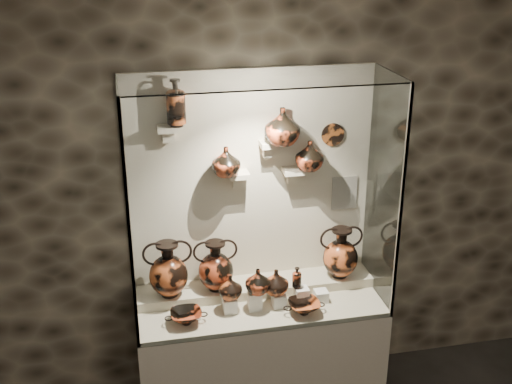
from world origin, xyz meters
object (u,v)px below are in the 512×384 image
Objects in this scene: ovoid_vase_c at (310,155)px; lekythos_tall at (176,100)px; jug_c at (276,282)px; amphora_left at (168,269)px; kylix_left at (186,316)px; kylix_right at (304,306)px; jug_a at (230,287)px; lekythos_small at (297,276)px; jug_b at (258,281)px; ovoid_vase_b at (282,126)px; amphora_right at (341,252)px; ovoid_vase_a at (226,161)px; amphora_mid at (216,266)px.

lekythos_tall is at bearing -163.32° from ovoid_vase_c.
ovoid_vase_c is at bearing 57.45° from jug_c.
amphora_left reaches higher than kylix_left.
amphora_left is 1.46× the size of kylix_right.
amphora_left is 0.95m from kylix_right.
lekythos_small reaches higher than jug_a.
jug_b is at bearing 173.95° from kylix_right.
kylix_left is (-0.62, -0.09, -0.13)m from jug_c.
lekythos_tall reaches higher than ovoid_vase_b.
amphora_right is 2.18× the size of lekythos_small.
jug_c is (-0.52, -0.17, -0.08)m from amphora_right.
ovoid_vase_a is 0.98× the size of ovoid_vase_c.
kylix_left is at bearing -153.41° from jug_c.
ovoid_vase_b is at bearing -0.51° from lekythos_tall.
ovoid_vase_a reaches higher than kylix_right.
jug_b reaches higher than kylix_left.
lekythos_tall is 0.97m from ovoid_vase_c.
amphora_mid is at bearing 164.20° from kylix_right.
ovoid_vase_a is 0.81× the size of ovoid_vase_b.
jug_a is at bearing -2.39° from kylix_left.
kylix_left is 1.40m from lekythos_tall.
jug_a is 0.68× the size of ovoid_vase_b.
kylix_left is at bearing 162.43° from jug_b.
amphora_mid reaches higher than kylix_right.
jug_c is 0.89m from ovoid_vase_a.
amphora_mid is at bearing -157.09° from ovoid_vase_c.
amphora_left is 0.87m from lekythos_small.
amphora_left is 0.44m from jug_a.
ovoid_vase_a reaches higher than jug_b.
amphora_right reaches higher than lekythos_small.
ovoid_vase_a reaches higher than amphora_right.
jug_c is 0.89× the size of ovoid_vase_c.
jug_b reaches higher than jug_a.
kylix_right is 1.60m from lekythos_tall.
lekythos_tall reaches higher than ovoid_vase_a.
jug_b reaches higher than jug_c.
jug_a is 1.28m from lekythos_tall.
jug_a is 0.32m from jug_c.
jug_b is (0.18, -0.02, 0.04)m from jug_a.
amphora_left is 2.19× the size of jug_c.
ovoid_vase_a is 0.43m from ovoid_vase_b.
lekythos_tall is at bearing -161.72° from amphora_right.
jug_a is at bearing -145.06° from ovoid_vase_b.
amphora_right is 2.26× the size of jug_a.
jug_c is at bearing -121.88° from ovoid_vase_c.
ovoid_vase_c is (0.99, 0.06, 0.72)m from amphora_left.
ovoid_vase_a is at bearing -161.32° from amphora_right.
lekythos_small is at bearing -10.20° from amphora_left.
lekythos_small is 0.70× the size of ovoid_vase_b.
lekythos_small is 0.87× the size of ovoid_vase_a.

